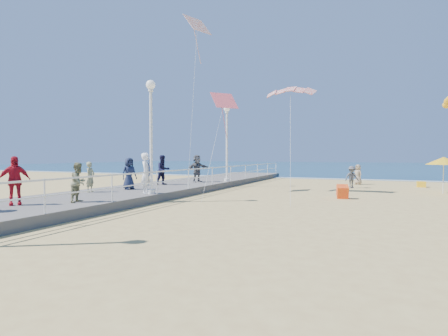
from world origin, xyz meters
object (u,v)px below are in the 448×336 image
at_px(spectator_7, 163,170).
at_px(beach_walker_c, 358,174).
at_px(spectator_6, 90,177).
at_px(beach_walker_a, 352,177).
at_px(spectator_5, 197,168).
at_px(spectator_1, 79,182).
at_px(toddler_held, 151,167).
at_px(lamp_post_far, 227,135).
at_px(lamp_post_mid, 151,124).
at_px(box_kite, 342,193).
at_px(spectator_4, 129,173).
at_px(woman_holding_toddler, 146,173).
at_px(beach_chair_left, 421,184).
at_px(beach_umbrella, 444,161).
at_px(spectator_3, 14,181).

distance_m(spectator_7, beach_walker_c, 14.94).
xyz_separation_m(spectator_6, spectator_7, (0.83, 5.16, 0.17)).
bearing_deg(beach_walker_a, spectator_5, 169.29).
bearing_deg(beach_walker_a, spectator_6, -166.44).
height_order(spectator_1, beach_walker_c, spectator_1).
bearing_deg(toddler_held, lamp_post_far, -18.25).
distance_m(lamp_post_mid, spectator_5, 8.07).
distance_m(toddler_held, box_kite, 9.71).
distance_m(beach_walker_a, beach_walker_c, 3.37).
relative_size(spectator_4, spectator_6, 1.14).
bearing_deg(woman_holding_toddler, lamp_post_mid, -106.46).
distance_m(beach_walker_c, box_kite, 9.83).
height_order(beach_walker_a, beach_chair_left, beach_walker_a).
bearing_deg(spectator_4, beach_chair_left, -27.24).
distance_m(toddler_held, beach_chair_left, 19.05).
distance_m(lamp_post_far, beach_walker_c, 10.67).
height_order(lamp_post_mid, woman_holding_toddler, lamp_post_mid).
distance_m(spectator_1, beach_walker_a, 17.58).
height_order(spectator_4, beach_umbrella, beach_umbrella).
height_order(spectator_6, beach_walker_c, spectator_6).
bearing_deg(box_kite, beach_chair_left, 52.12).
distance_m(spectator_6, box_kite, 12.71).
xyz_separation_m(spectator_3, beach_walker_c, (10.75, 20.02, -0.53)).
distance_m(woman_holding_toddler, box_kite, 9.88).
distance_m(lamp_post_mid, spectator_4, 3.69).
bearing_deg(spectator_5, spectator_4, -167.48).
distance_m(spectator_7, beach_chair_left, 17.86).
xyz_separation_m(spectator_4, beach_walker_a, (10.57, 10.18, -0.50)).
bearing_deg(spectator_5, beach_walker_a, -47.55).
bearing_deg(beach_walker_a, lamp_post_mid, -158.23).
distance_m(spectator_4, beach_walker_c, 17.33).
height_order(lamp_post_mid, spectator_7, lamp_post_mid).
bearing_deg(woman_holding_toddler, beach_chair_left, -59.38).
bearing_deg(lamp_post_far, spectator_3, -99.50).
bearing_deg(beach_walker_a, spectator_7, -179.86).
xyz_separation_m(toddler_held, beach_chair_left, (12.70, 14.13, -1.45)).
height_order(lamp_post_far, spectator_6, lamp_post_far).
relative_size(lamp_post_far, beach_chair_left, 9.67).
xyz_separation_m(beach_walker_a, beach_chair_left, (4.42, 2.71, -0.55)).
bearing_deg(spectator_5, lamp_post_mid, -147.95).
height_order(spectator_4, beach_walker_a, spectator_4).
distance_m(lamp_post_mid, box_kite, 10.15).
xyz_separation_m(lamp_post_mid, spectator_5, (-1.60, 7.56, -2.32)).
relative_size(woman_holding_toddler, spectator_1, 1.26).
distance_m(box_kite, beach_chair_left, 10.19).
bearing_deg(toddler_held, beach_umbrella, -70.96).
xyz_separation_m(woman_holding_toddler, spectator_5, (-1.32, 7.56, -0.03)).
relative_size(spectator_5, beach_walker_c, 1.22).
bearing_deg(spectator_1, spectator_5, -9.28).
relative_size(woman_holding_toddler, spectator_6, 1.29).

